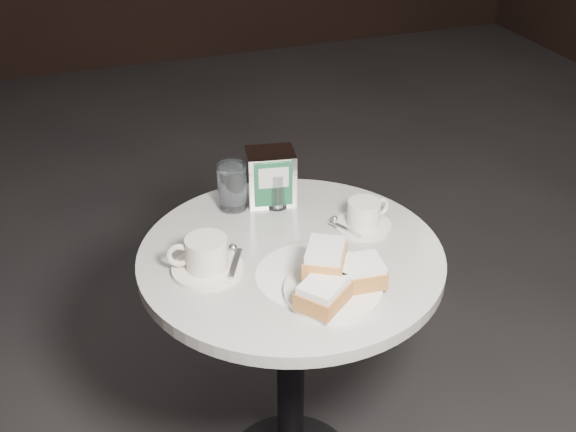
{
  "coord_description": "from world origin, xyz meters",
  "views": [
    {
      "loc": [
        -0.47,
        -1.28,
        1.67
      ],
      "look_at": [
        0.0,
        0.02,
        0.83
      ],
      "focal_mm": 45.0,
      "sensor_mm": 36.0,
      "label": 1
    }
  ],
  "objects_px": {
    "coffee_cup_right": "(364,216)",
    "cafe_table": "(291,320)",
    "napkin_dispenser": "(271,177)",
    "coffee_cup_left": "(206,257)",
    "beignet_plate": "(335,280)",
    "water_glass_right": "(276,189)",
    "water_glass_left": "(232,187)"
  },
  "relations": [
    {
      "from": "water_glass_right",
      "to": "coffee_cup_left",
      "type": "bearing_deg",
      "value": -137.7
    },
    {
      "from": "coffee_cup_left",
      "to": "coffee_cup_right",
      "type": "height_order",
      "value": "coffee_cup_left"
    },
    {
      "from": "water_glass_left",
      "to": "water_glass_right",
      "type": "height_order",
      "value": "water_glass_left"
    },
    {
      "from": "cafe_table",
      "to": "coffee_cup_left",
      "type": "height_order",
      "value": "coffee_cup_left"
    },
    {
      "from": "beignet_plate",
      "to": "water_glass_left",
      "type": "relative_size",
      "value": 2.24
    },
    {
      "from": "beignet_plate",
      "to": "cafe_table",
      "type": "bearing_deg",
      "value": 100.18
    },
    {
      "from": "coffee_cup_left",
      "to": "coffee_cup_right",
      "type": "relative_size",
      "value": 1.16
    },
    {
      "from": "water_glass_left",
      "to": "coffee_cup_right",
      "type": "bearing_deg",
      "value": -36.05
    },
    {
      "from": "coffee_cup_right",
      "to": "water_glass_right",
      "type": "distance_m",
      "value": 0.23
    },
    {
      "from": "coffee_cup_right",
      "to": "cafe_table",
      "type": "bearing_deg",
      "value": 179.51
    },
    {
      "from": "beignet_plate",
      "to": "coffee_cup_left",
      "type": "bearing_deg",
      "value": 143.13
    },
    {
      "from": "cafe_table",
      "to": "beignet_plate",
      "type": "distance_m",
      "value": 0.3
    },
    {
      "from": "cafe_table",
      "to": "napkin_dispenser",
      "type": "xyz_separation_m",
      "value": [
        0.03,
        0.24,
        0.27
      ]
    },
    {
      "from": "beignet_plate",
      "to": "coffee_cup_right",
      "type": "bearing_deg",
      "value": 52.39
    },
    {
      "from": "cafe_table",
      "to": "coffee_cup_right",
      "type": "xyz_separation_m",
      "value": [
        0.2,
        0.04,
        0.23
      ]
    },
    {
      "from": "water_glass_right",
      "to": "napkin_dispenser",
      "type": "bearing_deg",
      "value": 101.58
    },
    {
      "from": "water_glass_right",
      "to": "napkin_dispenser",
      "type": "distance_m",
      "value": 0.04
    },
    {
      "from": "napkin_dispenser",
      "to": "beignet_plate",
      "type": "bearing_deg",
      "value": -79.69
    },
    {
      "from": "coffee_cup_right",
      "to": "napkin_dispenser",
      "type": "bearing_deg",
      "value": 118.68
    },
    {
      "from": "beignet_plate",
      "to": "coffee_cup_left",
      "type": "height_order",
      "value": "beignet_plate"
    },
    {
      "from": "water_glass_left",
      "to": "napkin_dispenser",
      "type": "xyz_separation_m",
      "value": [
        0.1,
        -0.0,
        0.01
      ]
    },
    {
      "from": "cafe_table",
      "to": "coffee_cup_left",
      "type": "relative_size",
      "value": 3.99
    },
    {
      "from": "napkin_dispenser",
      "to": "water_glass_left",
      "type": "bearing_deg",
      "value": -170.65
    },
    {
      "from": "beignet_plate",
      "to": "coffee_cup_right",
      "type": "distance_m",
      "value": 0.28
    },
    {
      "from": "beignet_plate",
      "to": "coffee_cup_left",
      "type": "xyz_separation_m",
      "value": [
        -0.23,
        0.17,
        -0.0
      ]
    },
    {
      "from": "coffee_cup_right",
      "to": "water_glass_left",
      "type": "xyz_separation_m",
      "value": [
        -0.27,
        0.2,
        0.03
      ]
    },
    {
      "from": "coffee_cup_left",
      "to": "water_glass_right",
      "type": "xyz_separation_m",
      "value": [
        0.24,
        0.21,
        0.01
      ]
    },
    {
      "from": "coffee_cup_right",
      "to": "water_glass_left",
      "type": "height_order",
      "value": "water_glass_left"
    },
    {
      "from": "coffee_cup_left",
      "to": "water_glass_left",
      "type": "distance_m",
      "value": 0.28
    },
    {
      "from": "coffee_cup_right",
      "to": "water_glass_right",
      "type": "relative_size",
      "value": 1.66
    },
    {
      "from": "water_glass_left",
      "to": "water_glass_right",
      "type": "distance_m",
      "value": 0.11
    },
    {
      "from": "coffee_cup_left",
      "to": "napkin_dispenser",
      "type": "bearing_deg",
      "value": 57.92
    }
  ]
}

